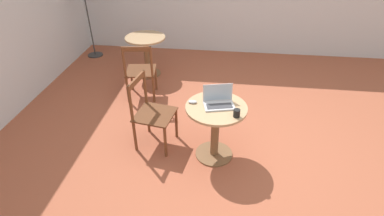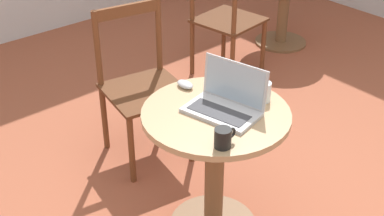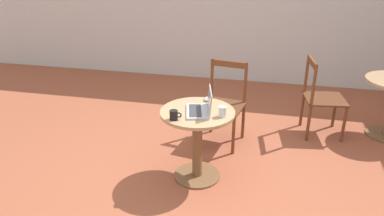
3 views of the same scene
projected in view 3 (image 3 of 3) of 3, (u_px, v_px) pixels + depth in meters
ground_plane at (202, 191)px, 3.51m from camera, size 16.00×16.00×0.00m
cafe_table_near at (197, 132)px, 3.54m from camera, size 0.70×0.70×0.71m
chair_near_back at (224, 104)px, 4.24m from camera, size 0.52×0.52×0.93m
chair_mid_left at (321, 98)px, 4.41m from camera, size 0.51×0.51×0.93m
laptop at (201, 108)px, 3.41m from camera, size 0.30×0.38×0.22m
mouse at (207, 99)px, 3.68m from camera, size 0.06×0.10×0.03m
mug at (174, 115)px, 3.27m from camera, size 0.11×0.07×0.09m
drinking_glass at (222, 112)px, 3.32m from camera, size 0.07×0.07×0.10m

